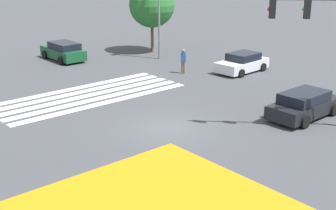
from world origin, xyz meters
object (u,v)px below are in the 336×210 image
at_px(car_5, 63,51).
at_px(car_1, 242,63).
at_px(pedestrian, 183,60).
at_px(street_light_pole_a, 159,4).
at_px(tree_corner_b, 152,5).
at_px(car_0, 304,105).

bearing_deg(car_5, car_1, -145.56).
distance_m(pedestrian, street_light_pole_a, 6.27).
bearing_deg(tree_corner_b, car_5, -16.94).
distance_m(car_5, pedestrian, 10.66).
xyz_separation_m(car_0, pedestrian, (-1.46, -11.25, 0.32)).
xyz_separation_m(car_0, car_5, (3.01, -20.92, 0.03)).
height_order(car_0, tree_corner_b, tree_corner_b).
bearing_deg(pedestrian, car_0, 38.99).
bearing_deg(car_0, tree_corner_b, 75.15).
xyz_separation_m(car_0, car_1, (-5.13, -8.77, -0.04)).
bearing_deg(tree_corner_b, street_light_pole_a, 63.07).
relative_size(car_1, street_light_pole_a, 0.59).
bearing_deg(car_0, street_light_pole_a, 77.38).
relative_size(pedestrian, tree_corner_b, 0.30).
distance_m(car_5, tree_corner_b, 8.58).
distance_m(car_1, car_5, 14.62).
bearing_deg(car_0, pedestrian, 81.37).
height_order(car_5, street_light_pole_a, street_light_pole_a).
height_order(car_0, car_1, car_0).
bearing_deg(car_0, car_1, 58.46).
height_order(car_5, tree_corner_b, tree_corner_b).
bearing_deg(car_1, pedestrian, -37.47).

